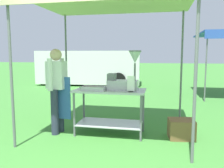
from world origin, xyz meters
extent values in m
plane|color=#3D7F33|center=(0.00, 6.00, 0.00)|extent=(70.00, 70.00, 0.00)
cylinder|color=slate|center=(-1.45, 0.18, 1.23)|extent=(0.04, 0.04, 2.46)
cylinder|color=slate|center=(1.32, 0.18, 1.23)|extent=(0.04, 0.04, 2.46)
cylinder|color=slate|center=(-1.45, 2.40, 1.23)|extent=(0.04, 0.04, 2.46)
cylinder|color=slate|center=(1.32, 2.40, 1.23)|extent=(0.04, 0.04, 2.46)
cube|color=#CCB78E|center=(-0.07, 1.29, 2.49)|extent=(2.96, 2.42, 0.05)
cube|color=#B7B7BC|center=(-0.07, 1.14, 0.84)|extent=(1.32, 0.66, 0.04)
cube|color=#B7B7BC|center=(-0.07, 1.14, 0.20)|extent=(1.21, 0.60, 0.02)
cylinder|color=slate|center=(-0.68, 0.86, 0.41)|extent=(0.04, 0.04, 0.82)
cylinder|color=slate|center=(0.54, 0.86, 0.41)|extent=(0.04, 0.04, 0.82)
cylinder|color=slate|center=(-0.68, 1.42, 0.41)|extent=(0.04, 0.04, 0.82)
cylinder|color=slate|center=(0.54, 1.42, 0.41)|extent=(0.04, 0.04, 0.82)
cube|color=#B7B7BC|center=(-0.34, 1.01, 0.86)|extent=(0.44, 0.28, 0.01)
cube|color=#B7B7BC|center=(-0.34, 0.88, 0.90)|extent=(0.44, 0.01, 0.06)
cube|color=#B7B7BC|center=(-0.34, 1.15, 0.90)|extent=(0.44, 0.01, 0.06)
cube|color=#B7B7BC|center=(-0.56, 1.01, 0.90)|extent=(0.01, 0.28, 0.06)
cube|color=#B7B7BC|center=(-0.12, 1.01, 0.90)|extent=(0.01, 0.28, 0.06)
torus|color=#EAB251|center=(-0.50, 0.97, 0.88)|extent=(0.09, 0.09, 0.03)
torus|color=#EAB251|center=(-0.31, 0.98, 0.88)|extent=(0.10, 0.10, 0.03)
torus|color=#EAB251|center=(-0.40, 1.10, 0.88)|extent=(0.09, 0.09, 0.03)
torus|color=#EAB251|center=(-0.42, 1.01, 0.88)|extent=(0.10, 0.10, 0.03)
torus|color=#EAB251|center=(-0.19, 1.02, 0.88)|extent=(0.08, 0.08, 0.03)
torus|color=#EAB251|center=(-0.32, 1.05, 0.88)|extent=(0.09, 0.09, 0.03)
torus|color=#EAB251|center=(-0.21, 0.94, 0.88)|extent=(0.07, 0.07, 0.03)
torus|color=#EAB251|center=(-0.52, 1.05, 0.88)|extent=(0.10, 0.10, 0.03)
torus|color=#EAB251|center=(-0.38, 0.96, 0.88)|extent=(0.09, 0.09, 0.03)
cube|color=#B7B7BC|center=(0.18, 1.16, 0.94)|extent=(0.56, 0.28, 0.18)
cube|color=slate|center=(-0.03, 1.16, 1.09)|extent=(0.14, 0.22, 0.12)
cylinder|color=slate|center=(0.40, 1.16, 1.19)|extent=(0.04, 0.04, 0.31)
cone|color=#B7B7BC|center=(0.40, 1.16, 1.45)|extent=(0.21, 0.21, 0.21)
cylinder|color=slate|center=(0.40, 1.16, 1.57)|extent=(0.22, 0.22, 0.02)
cube|color=black|center=(0.35, 0.94, 0.86)|extent=(0.08, 0.05, 0.02)
cube|color=white|center=(0.35, 0.94, 1.00)|extent=(0.13, 0.01, 0.26)
cylinder|color=#2D3347|center=(-1.05, 1.09, 0.43)|extent=(0.14, 0.14, 0.86)
cylinder|color=#2D3347|center=(-1.07, 0.89, 0.43)|extent=(0.14, 0.14, 0.86)
cube|color=silver|center=(-1.06, 0.99, 1.12)|extent=(0.36, 0.25, 0.52)
cube|color=#335BA3|center=(-0.94, 0.98, 0.69)|extent=(0.32, 0.05, 0.80)
cylinder|color=silver|center=(-1.04, 1.21, 1.15)|extent=(0.10, 0.10, 0.58)
cylinder|color=silver|center=(-1.09, 0.78, 1.15)|extent=(0.10, 0.10, 0.58)
sphere|color=#DBB28E|center=(-1.06, 0.99, 1.50)|extent=(0.22, 0.22, 0.22)
cube|color=brown|center=(1.25, 1.16, 0.17)|extent=(0.49, 0.44, 0.35)
cube|color=white|center=(-2.69, 8.40, 0.89)|extent=(5.17, 2.29, 1.60)
cube|color=#1E2833|center=(-0.73, 8.56, 1.29)|extent=(0.23, 1.62, 0.70)
cylinder|color=black|center=(-1.20, 9.46, 0.34)|extent=(0.70, 0.29, 0.68)
cylinder|color=black|center=(-1.05, 7.60, 0.34)|extent=(0.70, 0.29, 0.68)
cylinder|color=black|center=(-4.32, 9.21, 0.34)|extent=(0.70, 0.29, 0.68)
cylinder|color=black|center=(-4.17, 7.35, 0.34)|extent=(0.70, 0.29, 0.68)
cylinder|color=slate|center=(2.27, 4.82, 1.11)|extent=(0.04, 0.04, 2.23)
cylinder|color=slate|center=(2.27, 7.34, 1.11)|extent=(0.04, 0.04, 2.23)
camera|label=1|loc=(0.85, -3.10, 1.50)|focal=37.63mm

